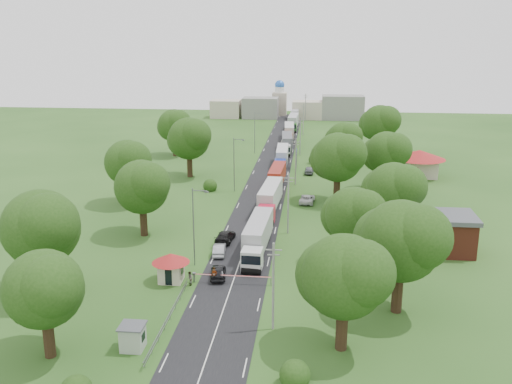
# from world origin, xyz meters

# --- Properties ---
(ground) EXTENTS (260.00, 260.00, 0.00)m
(ground) POSITION_xyz_m (0.00, 0.00, 0.00)
(ground) COLOR #254B19
(ground) RESTS_ON ground
(road) EXTENTS (8.00, 200.00, 0.04)m
(road) POSITION_xyz_m (0.00, 20.00, 0.00)
(road) COLOR black
(road) RESTS_ON ground
(boom_barrier) EXTENTS (9.22, 0.35, 1.18)m
(boom_barrier) POSITION_xyz_m (-1.36, -25.00, 0.89)
(boom_barrier) COLOR slate
(boom_barrier) RESTS_ON ground
(guard_booth) EXTENTS (4.40, 4.40, 3.45)m
(guard_booth) POSITION_xyz_m (-7.20, -25.00, 2.16)
(guard_booth) COLOR #C0B39F
(guard_booth) RESTS_ON ground
(kiosk) EXTENTS (2.30, 2.30, 2.41)m
(kiosk) POSITION_xyz_m (-7.00, -40.00, 1.23)
(kiosk) COLOR #99A593
(kiosk) RESTS_ON ground
(guard_rail) EXTENTS (0.10, 17.00, 1.70)m
(guard_rail) POSITION_xyz_m (-5.00, -35.00, 0.00)
(guard_rail) COLOR slate
(guard_rail) RESTS_ON ground
(info_sign) EXTENTS (0.12, 3.10, 4.10)m
(info_sign) POSITION_xyz_m (5.20, 35.00, 3.00)
(info_sign) COLOR slate
(info_sign) RESTS_ON ground
(pole_0) EXTENTS (1.60, 0.24, 9.00)m
(pole_0) POSITION_xyz_m (5.50, -35.00, 4.68)
(pole_0) COLOR gray
(pole_0) RESTS_ON ground
(pole_1) EXTENTS (1.60, 0.24, 9.00)m
(pole_1) POSITION_xyz_m (5.50, -7.00, 4.68)
(pole_1) COLOR gray
(pole_1) RESTS_ON ground
(pole_2) EXTENTS (1.60, 0.24, 9.00)m
(pole_2) POSITION_xyz_m (5.50, 21.00, 4.68)
(pole_2) COLOR gray
(pole_2) RESTS_ON ground
(pole_3) EXTENTS (1.60, 0.24, 9.00)m
(pole_3) POSITION_xyz_m (5.50, 49.00, 4.68)
(pole_3) COLOR gray
(pole_3) RESTS_ON ground
(pole_4) EXTENTS (1.60, 0.24, 9.00)m
(pole_4) POSITION_xyz_m (5.50, 77.00, 4.68)
(pole_4) COLOR gray
(pole_4) RESTS_ON ground
(pole_5) EXTENTS (1.60, 0.24, 9.00)m
(pole_5) POSITION_xyz_m (5.50, 105.00, 4.68)
(pole_5) COLOR gray
(pole_5) RESTS_ON ground
(lamp_0) EXTENTS (2.03, 0.22, 10.00)m
(lamp_0) POSITION_xyz_m (-5.35, -20.00, 5.55)
(lamp_0) COLOR slate
(lamp_0) RESTS_ON ground
(lamp_1) EXTENTS (2.03, 0.22, 10.00)m
(lamp_1) POSITION_xyz_m (-5.35, 15.00, 5.55)
(lamp_1) COLOR slate
(lamp_1) RESTS_ON ground
(lamp_2) EXTENTS (2.03, 0.22, 10.00)m
(lamp_2) POSITION_xyz_m (-5.35, 50.00, 5.55)
(lamp_2) COLOR slate
(lamp_2) RESTS_ON ground
(tree_0) EXTENTS (8.80, 8.80, 11.07)m
(tree_0) POSITION_xyz_m (11.99, -37.84, 7.22)
(tree_0) COLOR #382616
(tree_0) RESTS_ON ground
(tree_1) EXTENTS (9.60, 9.60, 12.05)m
(tree_1) POSITION_xyz_m (17.99, -29.83, 7.85)
(tree_1) COLOR #382616
(tree_1) RESTS_ON ground
(tree_2) EXTENTS (8.00, 8.00, 10.10)m
(tree_2) POSITION_xyz_m (13.99, -17.86, 6.60)
(tree_2) COLOR #382616
(tree_2) RESTS_ON ground
(tree_3) EXTENTS (8.80, 8.80, 11.07)m
(tree_3) POSITION_xyz_m (19.99, -7.84, 7.22)
(tree_3) COLOR #382616
(tree_3) RESTS_ON ground
(tree_4) EXTENTS (9.60, 9.60, 12.05)m
(tree_4) POSITION_xyz_m (12.99, 10.17, 7.85)
(tree_4) COLOR #382616
(tree_4) RESTS_ON ground
(tree_5) EXTENTS (8.80, 8.80, 11.07)m
(tree_5) POSITION_xyz_m (21.99, 18.16, 7.22)
(tree_5) COLOR #382616
(tree_5) RESTS_ON ground
(tree_6) EXTENTS (8.00, 8.00, 10.10)m
(tree_6) POSITION_xyz_m (14.99, 35.14, 6.60)
(tree_6) COLOR #382616
(tree_6) RESTS_ON ground
(tree_7) EXTENTS (9.60, 9.60, 12.05)m
(tree_7) POSITION_xyz_m (23.99, 50.17, 7.85)
(tree_7) COLOR #382616
(tree_7) RESTS_ON ground
(tree_8) EXTENTS (8.00, 8.00, 10.10)m
(tree_8) POSITION_xyz_m (-14.01, -41.86, 6.60)
(tree_8) COLOR #382616
(tree_8) RESTS_ON ground
(tree_9) EXTENTS (9.60, 9.60, 12.05)m
(tree_9) POSITION_xyz_m (-20.01, -29.83, 7.85)
(tree_9) COLOR #382616
(tree_9) RESTS_ON ground
(tree_10) EXTENTS (8.80, 8.80, 11.07)m
(tree_10) POSITION_xyz_m (-15.01, -9.84, 7.22)
(tree_10) COLOR #382616
(tree_10) RESTS_ON ground
(tree_11) EXTENTS (8.80, 8.80, 11.07)m
(tree_11) POSITION_xyz_m (-22.01, 5.16, 7.22)
(tree_11) COLOR #382616
(tree_11) RESTS_ON ground
(tree_12) EXTENTS (9.60, 9.60, 12.05)m
(tree_12) POSITION_xyz_m (-16.01, 25.17, 7.85)
(tree_12) COLOR #382616
(tree_12) RESTS_ON ground
(tree_13) EXTENTS (8.80, 8.80, 11.07)m
(tree_13) POSITION_xyz_m (-24.01, 45.16, 7.22)
(tree_13) COLOR #382616
(tree_13) RESTS_ON ground
(house_brick) EXTENTS (8.60, 6.60, 5.20)m
(house_brick) POSITION_xyz_m (26.00, -12.00, 2.65)
(house_brick) COLOR maroon
(house_brick) RESTS_ON ground
(house_cream) EXTENTS (10.08, 10.08, 5.80)m
(house_cream) POSITION_xyz_m (30.00, 30.00, 3.64)
(house_cream) COLOR #C0B39F
(house_cream) RESTS_ON ground
(distant_town) EXTENTS (52.00, 8.00, 8.00)m
(distant_town) POSITION_xyz_m (0.68, 110.00, 3.49)
(distant_town) COLOR gray
(distant_town) RESTS_ON ground
(church) EXTENTS (5.00, 5.00, 12.30)m
(church) POSITION_xyz_m (-4.00, 118.00, 5.39)
(church) COLOR #C0B39F
(church) RESTS_ON ground
(truck_0) EXTENTS (3.08, 14.97, 4.14)m
(truck_0) POSITION_xyz_m (1.88, -14.81, 2.20)
(truck_0) COLOR silver
(truck_0) RESTS_ON ground
(truck_1) EXTENTS (3.29, 15.05, 4.16)m
(truck_1) POSITION_xyz_m (2.03, 3.20, 2.21)
(truck_1) COLOR red
(truck_1) RESTS_ON ground
(truck_2) EXTENTS (2.78, 13.81, 3.82)m
(truck_2) POSITION_xyz_m (2.11, 18.13, 2.03)
(truck_2) COLOR gold
(truck_2) RESTS_ON ground
(truck_3) EXTENTS (2.72, 14.04, 3.88)m
(truck_3) POSITION_xyz_m (1.93, 36.92, 2.06)
(truck_3) COLOR navy
(truck_3) RESTS_ON ground
(truck_4) EXTENTS (3.22, 14.50, 4.00)m
(truck_4) POSITION_xyz_m (2.15, 52.90, 2.12)
(truck_4) COLOR silver
(truck_4) RESTS_ON ground
(truck_5) EXTENTS (3.13, 14.61, 4.04)m
(truck_5) POSITION_xyz_m (1.87, 69.10, 2.14)
(truck_5) COLOR #B83A1C
(truck_5) RESTS_ON ground
(truck_6) EXTENTS (2.90, 15.07, 4.17)m
(truck_6) POSITION_xyz_m (2.21, 87.00, 2.21)
(truck_6) COLOR #245B22
(truck_6) RESTS_ON ground
(truck_7) EXTENTS (2.43, 13.47, 3.73)m
(truck_7) POSITION_xyz_m (2.12, 104.60, 1.98)
(truck_7) COLOR silver
(truck_7) RESTS_ON ground
(car_lane_front) EXTENTS (2.38, 4.64, 1.51)m
(car_lane_front) POSITION_xyz_m (-1.91, -23.50, 0.76)
(car_lane_front) COLOR black
(car_lane_front) RESTS_ON ground
(car_lane_mid) EXTENTS (1.87, 4.39, 1.41)m
(car_lane_mid) POSITION_xyz_m (-3.00, -16.21, 0.70)
(car_lane_mid) COLOR #A0A3A8
(car_lane_mid) RESTS_ON ground
(car_lane_rear) EXTENTS (2.56, 5.43, 1.53)m
(car_lane_rear) POSITION_xyz_m (-3.00, -11.43, 0.77)
(car_lane_rear) COLOR black
(car_lane_rear) RESTS_ON ground
(car_verge_near) EXTENTS (2.86, 5.32, 1.42)m
(car_verge_near) POSITION_xyz_m (8.00, 8.88, 0.71)
(car_verge_near) COLOR silver
(car_verge_near) RESTS_ON ground
(car_verge_far) EXTENTS (1.98, 4.55, 1.53)m
(car_verge_far) POSITION_xyz_m (8.00, 30.17, 0.76)
(car_verge_far) COLOR slate
(car_verge_far) RESTS_ON ground
(pedestrian_near) EXTENTS (0.70, 0.46, 1.92)m
(pedestrian_near) POSITION_xyz_m (-2.09, -25.10, 0.96)
(pedestrian_near) COLOR gray
(pedestrian_near) RESTS_ON ground
(pedestrian_booth) EXTENTS (0.80, 0.93, 1.67)m
(pedestrian_booth) POSITION_xyz_m (-4.80, -26.00, 0.83)
(pedestrian_booth) COLOR gray
(pedestrian_booth) RESTS_ON ground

